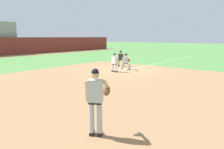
# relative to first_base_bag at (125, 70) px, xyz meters

# --- Properties ---
(ground_plane) EXTENTS (160.00, 160.00, 0.00)m
(ground_plane) POSITION_rel_first_base_bag_xyz_m (0.00, 0.00, -0.04)
(ground_plane) COLOR #518942
(infield_dirt_patch) EXTENTS (18.00, 18.00, 0.01)m
(infield_dirt_patch) POSITION_rel_first_base_bag_xyz_m (-5.10, -3.06, -0.04)
(infield_dirt_patch) COLOR #9E754C
(infield_dirt_patch) RESTS_ON ground
(warning_track_strip) EXTENTS (48.00, 3.20, 0.01)m
(warning_track_strip) POSITION_rel_first_base_bag_xyz_m (0.00, 20.00, -0.04)
(warning_track_strip) COLOR #9E754C
(warning_track_strip) RESTS_ON ground
(foul_line_stripe) EXTENTS (16.06, 0.10, 0.00)m
(foul_line_stripe) POSITION_rel_first_base_bag_xyz_m (8.03, 0.00, -0.04)
(foul_line_stripe) COLOR white
(foul_line_stripe) RESTS_ON ground
(first_base_bag) EXTENTS (0.38, 0.38, 0.09)m
(first_base_bag) POSITION_rel_first_base_bag_xyz_m (0.00, 0.00, 0.00)
(first_base_bag) COLOR white
(first_base_bag) RESTS_ON ground
(baseball) EXTENTS (0.07, 0.07, 0.07)m
(baseball) POSITION_rel_first_base_bag_xyz_m (-4.58, -3.14, -0.01)
(baseball) COLOR white
(baseball) RESTS_ON ground
(pitcher) EXTENTS (0.84, 0.58, 1.86)m
(pitcher) POSITION_rel_first_base_bag_xyz_m (-10.15, -6.12, 1.01)
(pitcher) COLOR black
(pitcher) RESTS_ON ground
(first_baseman) EXTENTS (0.82, 1.03, 1.34)m
(first_baseman) POSITION_rel_first_base_bag_xyz_m (0.37, 0.14, 0.69)
(first_baseman) COLOR black
(first_baseman) RESTS_ON ground
(baserunner) EXTENTS (0.50, 0.63, 1.46)m
(baserunner) POSITION_rel_first_base_bag_xyz_m (-1.14, 0.18, 0.75)
(baserunner) COLOR black
(baserunner) RESTS_ON ground
(umpire) EXTENTS (0.64, 0.68, 1.46)m
(umpire) POSITION_rel_first_base_bag_xyz_m (1.69, 1.64, 0.75)
(umpire) COLOR black
(umpire) RESTS_ON ground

